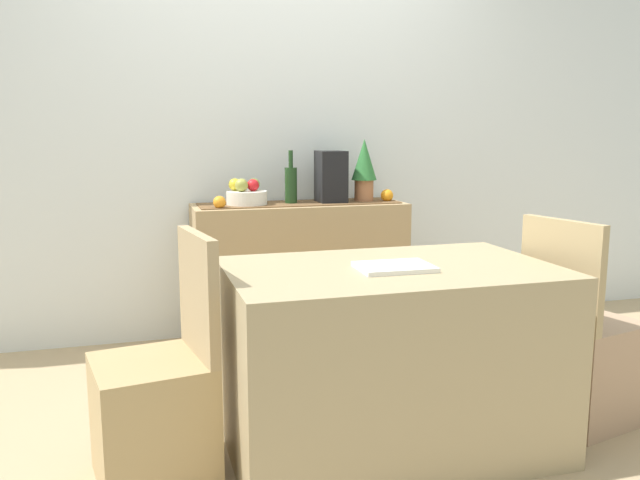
{
  "coord_description": "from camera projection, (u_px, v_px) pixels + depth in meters",
  "views": [
    {
      "loc": [
        -0.86,
        -2.78,
        1.26
      ],
      "look_at": [
        0.05,
        0.36,
        0.71
      ],
      "focal_mm": 36.57,
      "sensor_mm": 36.0,
      "label": 1
    }
  ],
  "objects": [
    {
      "name": "orange_loose_end",
      "position": [
        220.0,
        202.0,
        3.59
      ],
      "size": [
        0.07,
        0.07,
        0.07
      ],
      "primitive_type": "sphere",
      "color": "orange",
      "rests_on": "sideboard_console"
    },
    {
      "name": "apple_upper",
      "position": [
        242.0,
        185.0,
        3.69
      ],
      "size": [
        0.08,
        0.08,
        0.08
      ],
      "primitive_type": "sphere",
      "color": "#9A9C42",
      "rests_on": "fruit_bowl"
    },
    {
      "name": "sideboard_console",
      "position": [
        300.0,
        273.0,
        3.91
      ],
      "size": [
        1.25,
        0.42,
        0.83
      ],
      "primitive_type": "cube",
      "color": "tan",
      "rests_on": "ground"
    },
    {
      "name": "chair_near_window",
      "position": [
        158.0,
        409.0,
        2.35
      ],
      "size": [
        0.46,
        0.46,
        0.9
      ],
      "color": "tan",
      "rests_on": "ground"
    },
    {
      "name": "potted_plant",
      "position": [
        364.0,
        167.0,
        3.91
      ],
      "size": [
        0.15,
        0.15,
        0.38
      ],
      "color": "#B16F47",
      "rests_on": "sideboard_console"
    },
    {
      "name": "table_runner",
      "position": [
        299.0,
        203.0,
        3.84
      ],
      "size": [
        1.18,
        0.32,
        0.01
      ],
      "primitive_type": "cube",
      "color": "brown",
      "rests_on": "sideboard_console"
    },
    {
      "name": "dining_table",
      "position": [
        389.0,
        358.0,
        2.58
      ],
      "size": [
        1.27,
        0.79,
        0.74
      ],
      "primitive_type": "cube",
      "color": "tan",
      "rests_on": "ground"
    },
    {
      "name": "orange_loose_mid",
      "position": [
        387.0,
        195.0,
        3.93
      ],
      "size": [
        0.08,
        0.08,
        0.08
      ],
      "primitive_type": "sphere",
      "color": "orange",
      "rests_on": "sideboard_console"
    },
    {
      "name": "wine_bottle",
      "position": [
        291.0,
        184.0,
        3.8
      ],
      "size": [
        0.07,
        0.07,
        0.31
      ],
      "color": "#1D3A1A",
      "rests_on": "sideboard_console"
    },
    {
      "name": "chair_by_corner",
      "position": [
        581.0,
        361.0,
        2.84
      ],
      "size": [
        0.48,
        0.48,
        0.9
      ],
      "color": "tan",
      "rests_on": "ground"
    },
    {
      "name": "open_book",
      "position": [
        394.0,
        267.0,
        2.46
      ],
      "size": [
        0.29,
        0.22,
        0.02
      ],
      "primitive_type": "cube",
      "rotation": [
        0.0,
        0.0,
        -0.03
      ],
      "color": "white",
      "rests_on": "dining_table"
    },
    {
      "name": "fruit_bowl",
      "position": [
        247.0,
        198.0,
        3.74
      ],
      "size": [
        0.23,
        0.23,
        0.08
      ],
      "primitive_type": "cylinder",
      "color": "silver",
      "rests_on": "table_runner"
    },
    {
      "name": "apple_center",
      "position": [
        254.0,
        184.0,
        3.79
      ],
      "size": [
        0.07,
        0.07,
        0.07
      ],
      "primitive_type": "sphere",
      "color": "#8AA342",
      "rests_on": "fruit_bowl"
    },
    {
      "name": "apple_rear",
      "position": [
        253.0,
        185.0,
        3.72
      ],
      "size": [
        0.07,
        0.07,
        0.07
      ],
      "primitive_type": "sphere",
      "color": "red",
      "rests_on": "fruit_bowl"
    },
    {
      "name": "ground_plane",
      "position": [
        330.0,
        402.0,
        3.08
      ],
      "size": [
        6.4,
        6.4,
        0.02
      ],
      "primitive_type": "cube",
      "color": "tan",
      "rests_on": "ground"
    },
    {
      "name": "room_wall_rear",
      "position": [
        274.0,
        115.0,
        3.97
      ],
      "size": [
        6.4,
        0.06,
        2.7
      ],
      "primitive_type": "cube",
      "color": "silver",
      "rests_on": "ground"
    },
    {
      "name": "coffee_maker",
      "position": [
        331.0,
        177.0,
        3.86
      ],
      "size": [
        0.16,
        0.18,
        0.31
      ],
      "primitive_type": "cube",
      "color": "black",
      "rests_on": "sideboard_console"
    },
    {
      "name": "apple_left",
      "position": [
        235.0,
        185.0,
        3.75
      ],
      "size": [
        0.07,
        0.07,
        0.07
      ],
      "primitive_type": "sphere",
      "color": "gold",
      "rests_on": "fruit_bowl"
    }
  ]
}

